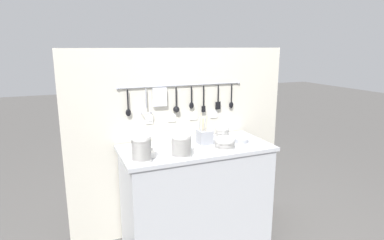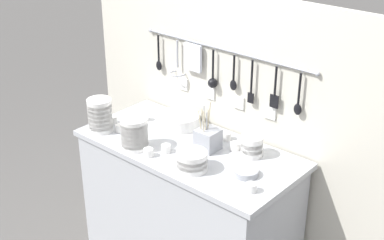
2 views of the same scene
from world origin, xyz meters
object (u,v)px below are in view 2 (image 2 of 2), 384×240
object	(u,v)px
bowl_stack_short_front	(100,115)
cup_centre	(144,117)
bowl_stack_tall_left	(252,146)
cutlery_caddy	(208,139)
cup_edge_near	(120,128)
cup_back_right	(148,152)
plate_stack	(180,120)
cup_edge_far	(251,188)
cup_beside_plates	(235,146)
bowl_stack_nested_right	(134,133)
cup_by_caddy	(227,136)
cup_front_left	(166,149)
cup_back_left	(113,120)
cup_front_right	(138,122)
bowl_stack_back_corner	(192,161)
steel_mixing_bowl	(246,172)

from	to	relation	value
bowl_stack_short_front	cup_centre	distance (m)	0.28
bowl_stack_tall_left	cutlery_caddy	distance (m)	0.24
cup_edge_near	cup_back_right	bearing A→B (deg)	-16.48
plate_stack	cup_back_right	world-z (taller)	plate_stack
bowl_stack_short_front	bowl_stack_tall_left	bearing A→B (deg)	21.77
cup_edge_far	cup_edge_near	distance (m)	0.92
cutlery_caddy	cup_beside_plates	world-z (taller)	cutlery_caddy
bowl_stack_short_front	cup_centre	bearing A→B (deg)	71.09
bowl_stack_nested_right	bowl_stack_tall_left	distance (m)	0.62
cutlery_caddy	cup_by_caddy	bearing A→B (deg)	86.64
bowl_stack_nested_right	cup_edge_near	bearing A→B (deg)	158.94
cup_front_left	cup_back_left	size ratio (longest dim) A/B	1.00
cup_back_right	cup_back_left	bearing A→B (deg)	162.23
bowl_stack_tall_left	cup_edge_far	bearing A→B (deg)	-54.82
bowl_stack_short_front	cup_front_left	distance (m)	0.46
cutlery_caddy	cup_front_right	size ratio (longest dim) A/B	5.00
bowl_stack_back_corner	cup_edge_near	xyz separation A→B (m)	(-0.58, 0.05, -0.03)
cup_back_right	cup_by_caddy	size ratio (longest dim) A/B	1.00
cutlery_caddy	cup_back_left	xyz separation A→B (m)	(-0.62, -0.12, -0.04)
steel_mixing_bowl	cup_back_left	bearing A→B (deg)	-177.48
bowl_stack_nested_right	cup_edge_far	distance (m)	0.72
cup_edge_near	cup_front_left	bearing A→B (deg)	-0.85
bowl_stack_nested_right	bowl_stack_back_corner	bearing A→B (deg)	4.55
steel_mixing_bowl	cup_beside_plates	bearing A→B (deg)	139.13
bowl_stack_short_front	cup_front_right	size ratio (longest dim) A/B	3.75
steel_mixing_bowl	cup_front_right	distance (m)	0.80
cup_centre	cup_front_right	distance (m)	0.07
plate_stack	cup_front_right	xyz separation A→B (m)	(-0.19, -0.15, -0.02)
cup_back_left	cup_by_caddy	xyz separation A→B (m)	(0.63, 0.27, 0.00)
bowl_stack_short_front	cutlery_caddy	world-z (taller)	cutlery_caddy
bowl_stack_short_front	cup_beside_plates	distance (m)	0.78
bowl_stack_back_corner	bowl_stack_short_front	bearing A→B (deg)	-178.65
cup_front_right	cup_by_caddy	distance (m)	0.53
cup_front_left	plate_stack	bearing A→B (deg)	118.68
steel_mixing_bowl	cup_front_right	bearing A→B (deg)	177.04
bowl_stack_short_front	bowl_stack_back_corner	bearing A→B (deg)	1.35
cup_centre	cup_edge_near	bearing A→B (deg)	-89.21
cup_back_right	cup_edge_near	size ratio (longest dim) A/B	1.00
cup_edge_far	cup_edge_near	size ratio (longest dim) A/B	1.00
cup_edge_far	bowl_stack_tall_left	bearing A→B (deg)	125.18
bowl_stack_short_front	cup_by_caddy	size ratio (longest dim) A/B	3.75
bowl_stack_short_front	cup_front_left	size ratio (longest dim) A/B	3.75
plate_stack	cup_front_left	distance (m)	0.32
bowl_stack_short_front	bowl_stack_tall_left	world-z (taller)	bowl_stack_short_front
steel_mixing_bowl	cup_by_caddy	bearing A→B (deg)	142.15
steel_mixing_bowl	cup_edge_far	world-z (taller)	cup_edge_far
cup_back_left	cup_beside_plates	bearing A→B (deg)	16.01
cup_front_left	cup_back_right	size ratio (longest dim) A/B	1.00
bowl_stack_nested_right	cup_centre	world-z (taller)	bowl_stack_nested_right
steel_mixing_bowl	bowl_stack_tall_left	bearing A→B (deg)	117.75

